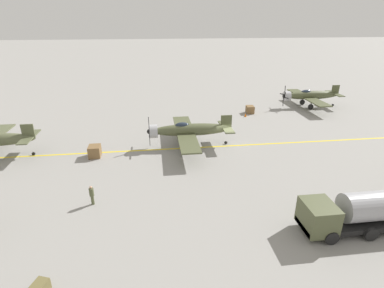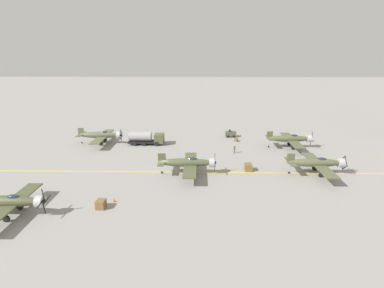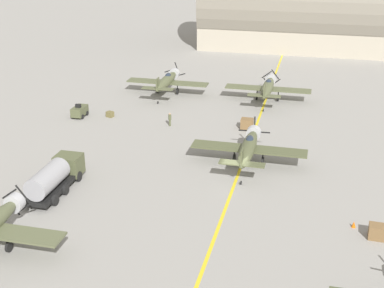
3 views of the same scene
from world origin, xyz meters
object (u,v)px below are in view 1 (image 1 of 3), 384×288
Objects in this scene: supply_crate_by_tanker at (250,110)px; traffic_cone at (245,115)px; supply_crate_outboard at (40,288)px; ground_crew_walking at (92,194)px; airplane_mid_center at (188,130)px; airplane_near_right at (310,95)px; supply_crate_mid_lane at (95,151)px; fuel_tanker at (357,212)px.

supply_crate_by_tanker is 2.18m from traffic_cone.
supply_crate_outboard is at bearing 145.25° from supply_crate_by_tanker.
supply_crate_outboard is at bearing 170.85° from ground_crew_walking.
airplane_mid_center is 1.00× the size of airplane_near_right.
airplane_mid_center is 13.95× the size of supply_crate_outboard.
airplane_mid_center is 10.77m from supply_crate_mid_lane.
ground_crew_walking reaches higher than supply_crate_by_tanker.
airplane_near_right is at bearing -72.23° from traffic_cone.
airplane_near_right is 1.50× the size of fuel_tanker.
airplane_mid_center reaches higher than airplane_near_right.
airplane_near_right is 13.95× the size of supply_crate_outboard.
supply_crate_by_tanker is at bearing -35.37° from traffic_cone.
fuel_tanker is at bearing -126.36° from supply_crate_mid_lane.
fuel_tanker is at bearing -143.03° from airplane_mid_center.
airplane_mid_center is at bearing -81.31° from supply_crate_mid_lane.
airplane_near_right reaches higher than fuel_tanker.
supply_crate_by_tanker is 1.61× the size of supply_crate_outboard.
supply_crate_by_tanker reaches higher than supply_crate_outboard.
airplane_near_right reaches higher than ground_crew_walking.
supply_crate_outboard is 1.56× the size of traffic_cone.
airplane_mid_center is at bearing -28.40° from supply_crate_outboard.
airplane_near_right is at bearing -21.76° from fuel_tanker.
ground_crew_walking is at bearing 137.89° from traffic_cone.
supply_crate_outboard is 36.30m from traffic_cone.
supply_crate_mid_lane is at bearing 100.88° from airplane_near_right.
supply_crate_mid_lane is (-15.86, 32.93, -1.39)m from airplane_near_right.
ground_crew_walking is at bearing -171.78° from supply_crate_mid_lane.
ground_crew_walking reaches higher than supply_crate_outboard.
supply_crate_outboard is at bearing 97.68° from fuel_tanker.
supply_crate_by_tanker is at bearing -2.69° from fuel_tanker.
fuel_tanker is 9.30× the size of supply_crate_outboard.
traffic_cone is at bearing -0.22° from fuel_tanker.
ground_crew_walking is at bearing 138.36° from supply_crate_by_tanker.
supply_crate_mid_lane is (15.14, 20.56, -0.88)m from fuel_tanker.
airplane_near_right is 21.82× the size of traffic_cone.
airplane_mid_center is 1.50× the size of fuel_tanker.
airplane_near_right is 36.58m from supply_crate_mid_lane.
ground_crew_walking reaches higher than supply_crate_mid_lane.
airplane_mid_center is 8.00× the size of supply_crate_mid_lane.
ground_crew_walking is at bearing 73.45° from fuel_tanker.
supply_crate_outboard is (-17.91, 0.00, -0.27)m from supply_crate_mid_lane.
fuel_tanker is 5.33× the size of supply_crate_mid_lane.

